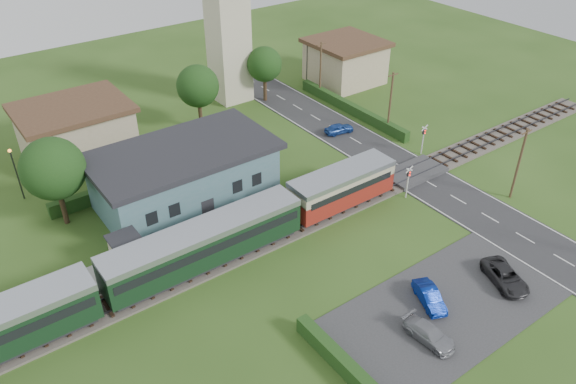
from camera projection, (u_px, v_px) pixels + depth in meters
ground at (350, 220)px, 48.62m from camera, size 120.00×120.00×0.00m
railway_track at (335, 208)px, 49.91m from camera, size 76.00×3.20×0.49m
road at (429, 183)px, 53.50m from camera, size 6.00×70.00×0.05m
car_park at (446, 307)px, 39.76m from camera, size 17.00×9.00×0.08m
crossing_deck at (414, 172)px, 54.74m from camera, size 6.20×3.40×0.45m
platform at (220, 229)px, 47.11m from camera, size 30.00×3.00×0.45m
equipment_hut at (126, 251)px, 42.35m from camera, size 2.30×2.30×2.55m
station_building at (185, 175)px, 49.66m from camera, size 16.00×9.00×5.30m
train at (166, 259)px, 40.84m from camera, size 43.20×2.90×3.40m
church_tower at (227, 16)px, 64.34m from camera, size 6.00×6.00×17.60m
house_west at (76, 130)px, 56.61m from camera, size 10.80×8.80×5.50m
house_east at (345, 61)px, 73.08m from camera, size 8.80×8.80×5.50m
hedge_carpark at (345, 366)px, 34.79m from camera, size 0.80×9.00×1.20m
hedge_roadside at (352, 109)px, 66.05m from camera, size 0.80×18.00×1.20m
hedge_station at (165, 173)px, 53.83m from camera, size 22.00×0.80×1.30m
tree_a at (53, 169)px, 45.31m from camera, size 5.20×5.20×8.00m
tree_b at (198, 86)px, 60.41m from camera, size 4.60×4.60×7.34m
tree_c at (264, 64)px, 66.86m from camera, size 4.20×4.20×6.78m
utility_pole_b at (519, 163)px, 49.52m from camera, size 1.40×0.22×7.00m
utility_pole_c at (390, 102)px, 60.33m from camera, size 1.40×0.22×7.00m
utility_pole_d at (320, 69)px, 68.43m from camera, size 1.40×0.22×7.00m
crossing_signal_near at (408, 178)px, 50.30m from camera, size 0.84×0.28×3.28m
crossing_signal_far at (424, 136)px, 57.07m from camera, size 0.84×0.28×3.28m
streetlamp_west at (16, 170)px, 49.67m from camera, size 0.30×0.30×5.15m
streetlamp_east at (307, 59)px, 73.02m from camera, size 0.30×0.30×5.15m
car_on_road at (339, 128)px, 61.76m from camera, size 3.44×1.86×1.11m
car_park_blue at (429, 297)px, 39.79m from camera, size 2.48×3.73×1.16m
car_park_silver at (429, 334)px, 36.94m from camera, size 1.84×3.91×1.10m
car_park_dark at (505, 276)px, 41.53m from camera, size 3.42×4.72×1.19m
pedestrian_near at (289, 191)px, 50.06m from camera, size 0.69×0.59×1.60m
pedestrian_far at (129, 251)px, 42.94m from camera, size 0.87×1.00×1.75m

